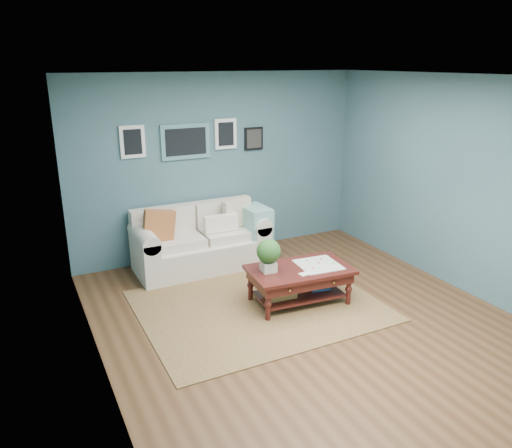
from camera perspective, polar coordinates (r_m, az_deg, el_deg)
room_shell at (r=5.39m, az=5.78°, el=2.07°), size 5.00×5.02×2.70m
area_rug at (r=6.15m, az=0.27°, el=-9.30°), size 2.79×2.24×0.01m
loveseat at (r=7.19m, az=-5.79°, el=-1.81°), size 1.90×0.86×0.98m
coffee_table at (r=6.08m, az=4.40°, el=-5.79°), size 1.29×0.82×0.86m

